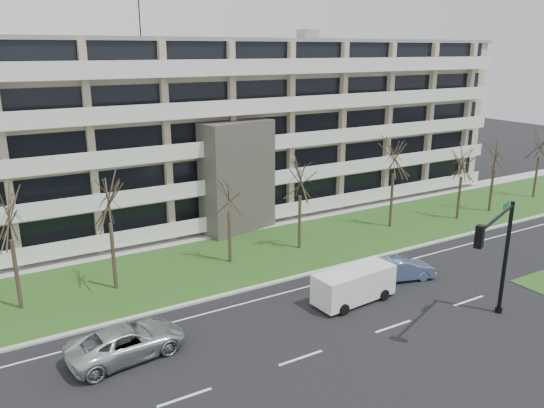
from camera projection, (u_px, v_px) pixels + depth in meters
ground at (393, 326)px, 28.68m from camera, size 160.00×160.00×0.00m
grass_verge at (272, 250)px, 39.42m from camera, size 90.00×10.00×0.06m
curb at (310, 274)px, 35.27m from camera, size 90.00×0.35×0.12m
sidewalk at (238, 229)px, 43.96m from camera, size 90.00×2.00×0.08m
lane_edge_line at (323, 282)px, 34.05m from camera, size 90.00×0.12×0.01m
apartment_building at (202, 128)px, 47.46m from camera, size 60.50×15.10×18.75m
silver_pickup at (127, 342)px, 25.69m from camera, size 5.98×3.28×1.59m
blue_sedan at (401, 269)px, 34.35m from camera, size 4.65×2.67×1.45m
white_van at (355, 282)px, 31.27m from camera, size 5.27×2.43×1.99m
traffic_signal at (498, 249)px, 27.52m from camera, size 5.54×2.44×6.84m
tree_1 at (7, 212)px, 28.99m from camera, size 3.78×3.78×7.56m
tree_2 at (108, 197)px, 31.49m from camera, size 3.85×3.85×7.69m
tree_3 at (229, 192)px, 35.83m from camera, size 3.32×3.32×6.63m
tree_4 at (300, 175)px, 38.26m from camera, size 3.67×3.67×7.35m
tree_5 at (395, 152)px, 42.92m from camera, size 4.11×4.11×8.23m
tree_6 at (463, 160)px, 45.26m from camera, size 3.42×3.42×6.84m
tree_7 at (496, 154)px, 47.39m from camera, size 3.47×3.47×6.94m
tree_8 at (541, 141)px, 51.94m from camera, size 3.69×3.69×7.38m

